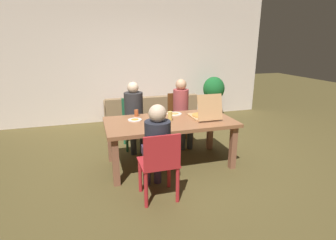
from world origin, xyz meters
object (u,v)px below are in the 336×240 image
Objects in this scene: dining_table at (170,126)px; person_2 at (182,108)px; drinking_glass_1 at (136,113)px; potted_plant at (214,93)px; person_1 at (134,110)px; plate_0 at (135,120)px; plate_2 at (157,116)px; plate_3 at (174,114)px; chair_0 at (160,164)px; plate_1 at (156,128)px; person_0 at (156,143)px; couch at (150,115)px; chair_2 at (179,116)px; pizza_box_0 at (204,115)px; drinking_glass_0 at (212,107)px; drinking_glass_2 at (170,116)px; chair_1 at (133,120)px.

dining_table is 0.90m from person_2.
potted_plant is (2.29, 1.89, -0.14)m from drinking_glass_1.
plate_0 is (-0.10, -0.65, 0.03)m from person_1.
plate_3 is (0.31, 0.07, 0.00)m from plate_2.
person_1 is at bearing 84.85° from drinking_glass_1.
plate_1 is at bearing 79.51° from chair_0.
person_0 is 1.57m from person_1.
person_0 is 1.05m from plate_2.
potted_plant reaches higher than couch.
person_2 is at bearing 58.59° from dining_table.
chair_2 reaches higher than plate_0.
potted_plant reaches higher than drinking_glass_1.
plate_2 is (-0.61, -0.51, 0.02)m from person_2.
drinking_glass_1 is (-0.91, -0.52, 0.26)m from chair_2.
plate_0 reaches higher than plate_2.
couch is at bearing 101.61° from pizza_box_0.
pizza_box_0 reaches higher than chair_0.
drinking_glass_0 is at bearing 8.73° from plate_2.
person_0 is 1.15× the size of potted_plant.
pizza_box_0 reaches higher than drinking_glass_2.
person_2 reaches higher than dining_table.
chair_1 is 1.17m from couch.
chair_1 reaches higher than couch.
potted_plant is (1.38, 1.36, 0.12)m from chair_2.
plate_0 is at bearing -106.27° from drinking_glass_1.
person_1 reaches higher than chair_0.
person_1 is 0.90m from chair_2.
chair_1 is at bearing 110.43° from plate_2.
drinking_glass_0 is (0.34, 0.43, 0.00)m from pizza_box_0.
drinking_glass_0 is at bearing 9.82° from plate_0.
chair_0 reaches higher than drinking_glass_0.
person_0 is at bearing -90.00° from chair_1.
plate_0 is 0.86× the size of plate_3.
chair_0 is at bearing -114.01° from dining_table.
person_0 reaches higher than drinking_glass_2.
person_0 reaches higher than chair_1.
plate_1 is (-0.76, -1.07, 0.03)m from person_2.
chair_2 is 8.26× the size of drinking_glass_0.
person_0 is 1.21m from pizza_box_0.
drinking_glass_0 is (1.39, 0.24, 0.05)m from plate_0.
chair_1 is at bearing 156.93° from drinking_glass_0.
chair_1 is 2.61m from potted_plant.
pizza_box_0 is at bearing -41.17° from person_1.
plate_3 is at bearing 61.87° from person_0.
drinking_glass_2 is (-0.47, -0.91, 0.28)m from chair_2.
potted_plant is at bearing 49.42° from plate_3.
plate_2 is 0.21× the size of potted_plant.
dining_table is 0.61m from drinking_glass_1.
dining_table is at bearing 46.74° from plate_1.
chair_1 is 0.92m from person_2.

